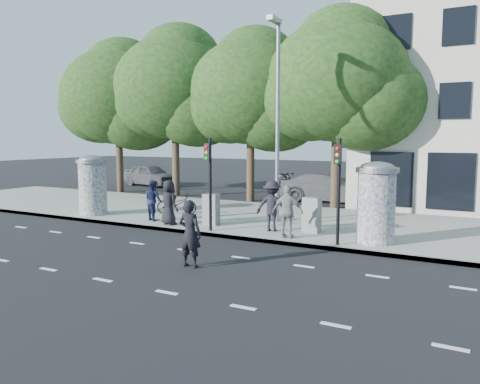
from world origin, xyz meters
The scene contains 24 objects.
ground centered at (0.00, 0.00, 0.00)m, with size 120.00×120.00×0.00m, color black.
sidewalk centered at (0.00, 7.50, 0.07)m, with size 40.00×8.00×0.15m, color gray.
curb centered at (0.00, 3.55, 0.07)m, with size 40.00×0.10×0.16m, color slate.
lane_dash_near centered at (0.00, -2.20, 0.00)m, with size 32.00×0.12×0.01m, color silver.
lane_dash_far centered at (0.00, 1.40, 0.00)m, with size 32.00×0.12×0.01m, color silver.
ad_column_left centered at (-7.20, 4.50, 1.54)m, with size 1.36×1.36×2.65m.
ad_column_right centered at (5.20, 4.70, 1.54)m, with size 1.36×1.36×2.65m.
traffic_pole_near centered at (-0.60, 3.79, 2.23)m, with size 0.22×0.31×3.40m.
traffic_pole_far centered at (4.20, 3.79, 2.23)m, with size 0.22×0.31×3.40m.
street_lamp centered at (0.80, 6.63, 4.79)m, with size 0.25×0.93×8.00m.
tree_far_left centered at (-13.00, 12.50, 6.19)m, with size 7.20×7.20×9.26m.
tree_mid_left centered at (-8.50, 12.50, 6.50)m, with size 7.20×7.20×9.57m.
tree_near_left centered at (-3.50, 12.70, 6.06)m, with size 6.80×6.80×8.97m.
tree_center centered at (1.50, 12.30, 6.31)m, with size 7.00×7.00×9.30m.
ped_a centered at (-2.67, 4.07, 1.03)m, with size 0.86×0.56×1.76m, color black.
ped_c centered at (-3.85, 4.58, 0.99)m, with size 0.82×0.64×1.68m, color #191E3F.
ped_d centered at (1.43, 4.86, 1.08)m, with size 1.20×0.69×1.86m, color black.
ped_e centered at (2.40, 4.00, 1.06)m, with size 1.07×0.61×1.82m, color gray.
man_road centered at (1.24, -0.14, 0.94)m, with size 0.68×0.45×1.88m, color black.
bicycle centered at (-3.89, 6.24, 0.63)m, with size 1.81×0.63×0.95m, color black.
cabinet_left centered at (-1.19, 4.84, 0.76)m, with size 0.59×0.43×1.23m, color slate.
cabinet_right centered at (2.78, 5.34, 0.79)m, with size 0.61×0.44×1.28m, color gray.
car_left centered at (-13.95, 16.74, 0.81)m, with size 4.76×1.91×1.62m, color #505357.
car_right centered at (0.32, 14.75, 0.79)m, with size 5.42×2.20×1.57m, color slate.
Camera 1 is at (8.47, -10.58, 3.55)m, focal length 35.00 mm.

